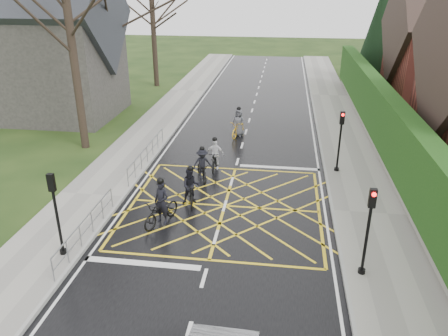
% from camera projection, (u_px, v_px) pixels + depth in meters
% --- Properties ---
extents(ground, '(120.00, 120.00, 0.00)m').
position_uv_depth(ground, '(225.00, 206.00, 18.82)').
color(ground, black).
rests_on(ground, ground).
extents(road, '(9.00, 80.00, 0.01)m').
position_uv_depth(road, '(225.00, 206.00, 18.82)').
color(road, black).
rests_on(road, ground).
extents(sidewalk_right, '(3.00, 80.00, 0.15)m').
position_uv_depth(sidewalk_right, '(368.00, 214.00, 18.03)').
color(sidewalk_right, gray).
rests_on(sidewalk_right, ground).
extents(sidewalk_left, '(3.00, 80.00, 0.15)m').
position_uv_depth(sidewalk_left, '(92.00, 196.00, 19.54)').
color(sidewalk_left, gray).
rests_on(sidewalk_left, ground).
extents(stone_wall, '(0.50, 38.00, 0.70)m').
position_uv_depth(stone_wall, '(384.00, 156.00, 23.15)').
color(stone_wall, slate).
rests_on(stone_wall, ground).
extents(hedge, '(0.90, 38.00, 2.80)m').
position_uv_depth(hedge, '(389.00, 125.00, 22.46)').
color(hedge, '#153C10').
rests_on(hedge, stone_wall).
extents(conifer, '(4.60, 4.60, 10.00)m').
position_uv_depth(conifer, '(383.00, 28.00, 39.10)').
color(conifer, black).
rests_on(conifer, ground).
extents(church, '(8.80, 7.80, 11.00)m').
position_uv_depth(church, '(51.00, 44.00, 29.46)').
color(church, '#2D2B28').
rests_on(church, ground).
extents(tree_near, '(9.24, 9.24, 11.44)m').
position_uv_depth(tree_near, '(66.00, 2.00, 22.25)').
color(tree_near, black).
rests_on(tree_near, ground).
extents(tree_far, '(8.40, 8.40, 10.40)m').
position_uv_depth(tree_far, '(152.00, 2.00, 37.11)').
color(tree_far, black).
rests_on(tree_far, ground).
extents(railing_south, '(0.05, 5.04, 1.03)m').
position_uv_depth(railing_south, '(86.00, 224.00, 15.91)').
color(railing_south, slate).
rests_on(railing_south, ground).
extents(railing_north, '(0.05, 6.04, 1.03)m').
position_uv_depth(railing_north, '(147.00, 150.00, 22.73)').
color(railing_north, slate).
rests_on(railing_north, ground).
extents(traffic_light_ne, '(0.24, 0.31, 3.21)m').
position_uv_depth(traffic_light_ne, '(340.00, 142.00, 21.33)').
color(traffic_light_ne, black).
rests_on(traffic_light_ne, ground).
extents(traffic_light_se, '(0.24, 0.31, 3.21)m').
position_uv_depth(traffic_light_se, '(367.00, 233.00, 13.69)').
color(traffic_light_se, black).
rests_on(traffic_light_se, ground).
extents(traffic_light_sw, '(0.24, 0.31, 3.21)m').
position_uv_depth(traffic_light_sw, '(57.00, 216.00, 14.71)').
color(traffic_light_sw, black).
rests_on(traffic_light_sw, ground).
extents(cyclist_rear, '(1.46, 2.15, 1.98)m').
position_uv_depth(cyclist_rear, '(161.00, 209.00, 17.26)').
color(cyclist_rear, black).
rests_on(cyclist_rear, ground).
extents(cyclist_back, '(0.96, 1.85, 1.78)m').
position_uv_depth(cyclist_back, '(191.00, 190.00, 18.76)').
color(cyclist_back, black).
rests_on(cyclist_back, ground).
extents(cyclist_mid, '(1.25, 1.82, 1.68)m').
position_uv_depth(cyclist_mid, '(202.00, 167.00, 21.14)').
color(cyclist_mid, black).
rests_on(cyclist_mid, ground).
extents(cyclist_front, '(0.94, 1.73, 1.73)m').
position_uv_depth(cyclist_front, '(215.00, 158.00, 22.22)').
color(cyclist_front, black).
rests_on(cyclist_front, ground).
extents(cyclist_lead, '(1.13, 2.02, 1.86)m').
position_uv_depth(cyclist_lead, '(238.00, 126.00, 26.94)').
color(cyclist_lead, gold).
rests_on(cyclist_lead, ground).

